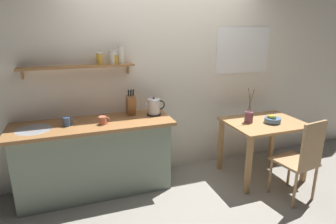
% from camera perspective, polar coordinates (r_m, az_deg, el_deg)
% --- Properties ---
extents(ground_plane, '(14.00, 14.00, 0.00)m').
position_cam_1_polar(ground_plane, '(3.72, 2.83, -15.07)').
color(ground_plane, gray).
extents(back_wall, '(6.80, 0.11, 2.70)m').
position_cam_1_polar(back_wall, '(3.89, 2.29, 7.73)').
color(back_wall, silver).
rests_on(back_wall, ground_plane).
extents(kitchen_counter, '(1.83, 0.63, 0.90)m').
position_cam_1_polar(kitchen_counter, '(3.58, -14.28, -8.71)').
color(kitchen_counter, gray).
rests_on(kitchen_counter, ground_plane).
extents(wall_shelf, '(1.28, 0.20, 0.34)m').
position_cam_1_polar(wall_shelf, '(3.44, -14.68, 9.48)').
color(wall_shelf, '#9E6B3D').
extents(dining_table, '(0.97, 0.76, 0.77)m').
position_cam_1_polar(dining_table, '(3.97, 18.48, -3.51)').
color(dining_table, tan).
rests_on(dining_table, ground_plane).
extents(dining_chair_near, '(0.45, 0.47, 0.99)m').
position_cam_1_polar(dining_chair_near, '(3.60, 25.07, -8.23)').
color(dining_chair_near, tan).
rests_on(dining_chair_near, ground_plane).
extents(fruit_bowl, '(0.20, 0.20, 0.12)m').
position_cam_1_polar(fruit_bowl, '(3.89, 20.08, -1.42)').
color(fruit_bowl, '#51759E').
rests_on(fruit_bowl, dining_table).
extents(twig_vase, '(0.11, 0.11, 0.46)m').
position_cam_1_polar(twig_vase, '(3.81, 15.77, -0.92)').
color(twig_vase, brown).
rests_on(twig_vase, dining_table).
extents(electric_kettle, '(0.26, 0.17, 0.23)m').
position_cam_1_polar(electric_kettle, '(3.54, -2.80, 0.99)').
color(electric_kettle, black).
rests_on(electric_kettle, kitchen_counter).
extents(knife_block, '(0.10, 0.18, 0.33)m').
position_cam_1_polar(knife_block, '(3.55, -7.37, 1.40)').
color(knife_block, brown).
rests_on(knife_block, kitchen_counter).
extents(coffee_mug_by_sink, '(0.12, 0.08, 0.10)m').
position_cam_1_polar(coffee_mug_by_sink, '(3.35, -19.47, -1.80)').
color(coffee_mug_by_sink, '#3D5B89').
rests_on(coffee_mug_by_sink, kitchen_counter).
extents(coffee_mug_spare, '(0.13, 0.09, 0.09)m').
position_cam_1_polar(coffee_mug_spare, '(3.30, -12.83, -1.63)').
color(coffee_mug_spare, '#C6664C').
rests_on(coffee_mug_spare, kitchen_counter).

